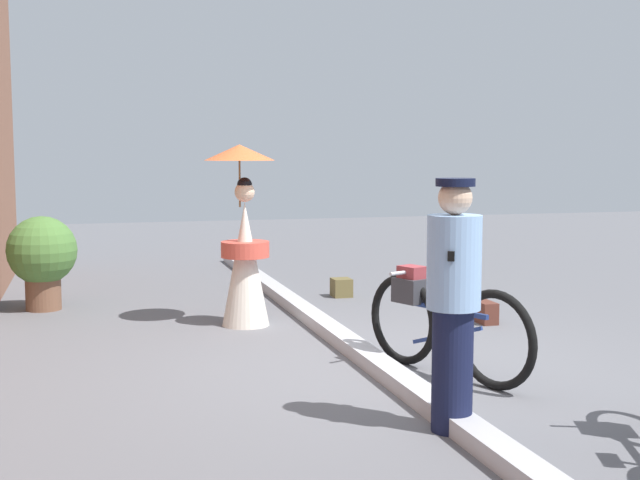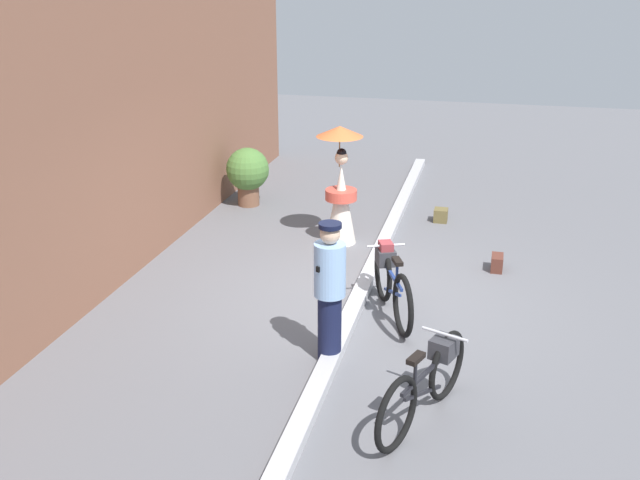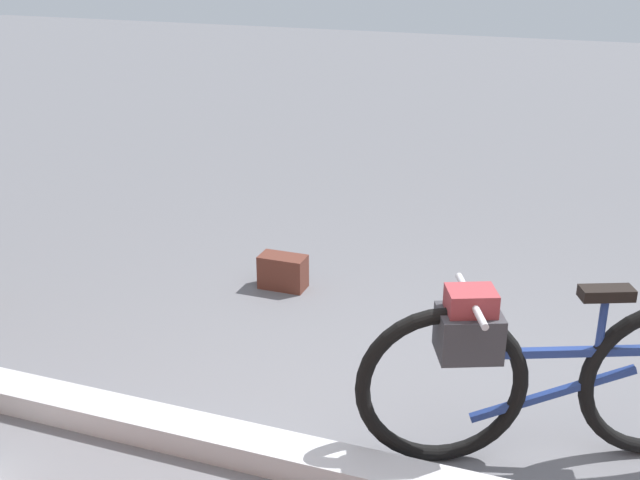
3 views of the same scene
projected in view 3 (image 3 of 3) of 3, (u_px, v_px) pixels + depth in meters
The scene contains 2 objects.
bicycle_far_side at pixel (540, 373), 3.39m from camera, with size 1.62×0.75×0.84m.
backpack_spare at pixel (283, 271), 5.17m from camera, with size 0.30×0.16×0.22m.
Camera 3 is at (-0.47, 2.64, 2.22)m, focal length 44.31 mm.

